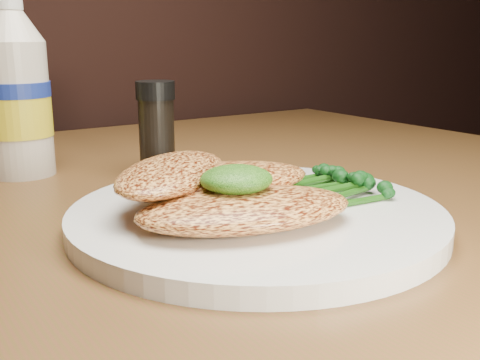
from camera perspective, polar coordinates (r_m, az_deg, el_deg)
plate at (r=0.46m, az=1.68°, el=-3.63°), size 0.30×0.30×0.02m
chicken_front at (r=0.41m, az=0.59°, el=-2.94°), size 0.18×0.12×0.03m
chicken_mid at (r=0.45m, az=-2.54°, el=-0.05°), size 0.17×0.11×0.02m
chicken_back at (r=0.45m, az=-6.83°, el=0.71°), size 0.16×0.15×0.02m
pesto_front at (r=0.41m, az=-0.36°, el=0.08°), size 0.06×0.06×0.02m
broccolini_bundle at (r=0.48m, az=6.58°, el=-0.56°), size 0.16×0.13×0.02m
mayo_bottle at (r=0.65m, az=-21.64°, el=9.03°), size 0.09×0.09×0.20m
pepper_grinder at (r=0.62m, az=-8.38°, el=5.14°), size 0.05×0.05×0.10m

